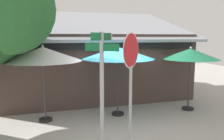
{
  "coord_description": "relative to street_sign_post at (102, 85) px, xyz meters",
  "views": [
    {
      "loc": [
        -2.22,
        -6.61,
        2.8
      ],
      "look_at": [
        -0.01,
        1.2,
        1.6
      ],
      "focal_mm": 36.14,
      "sensor_mm": 36.0,
      "label": 1
    }
  ],
  "objects": [
    {
      "name": "ground_plane",
      "position": [
        1.14,
        1.99,
        -1.82
      ],
      "size": [
        28.0,
        28.0,
        0.1
      ],
      "primitive_type": "cube",
      "color": "#ADA8A0"
    },
    {
      "name": "cafe_building",
      "position": [
        1.09,
        6.48,
        -0.22
      ],
      "size": [
        8.54,
        5.83,
        4.26
      ],
      "color": "#473833",
      "rests_on": "ground"
    },
    {
      "name": "street_sign_post",
      "position": [
        0.0,
        0.0,
        0.0
      ],
      "size": [
        0.63,
        0.66,
        2.9
      ],
      "color": "#A8AAB2",
      "rests_on": "ground"
    },
    {
      "name": "stop_sign",
      "position": [
        0.69,
        0.08,
        0.27
      ],
      "size": [
        0.58,
        0.57,
        2.9
      ],
      "color": "#A8AAB2",
      "rests_on": "ground"
    },
    {
      "name": "patio_umbrella_ivory_left",
      "position": [
        -1.26,
        2.95,
        0.46
      ],
      "size": [
        2.5,
        2.5,
        2.55
      ],
      "color": "black",
      "rests_on": "ground"
    },
    {
      "name": "patio_umbrella_teal_center",
      "position": [
        1.25,
        2.87,
        0.46
      ],
      "size": [
        2.54,
        2.54,
        2.52
      ],
      "color": "black",
      "rests_on": "ground"
    },
    {
      "name": "patio_umbrella_forest_green_right",
      "position": [
        4.05,
        2.69,
        0.38
      ],
      "size": [
        2.1,
        2.1,
        2.43
      ],
      "color": "black",
      "rests_on": "ground"
    }
  ]
}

